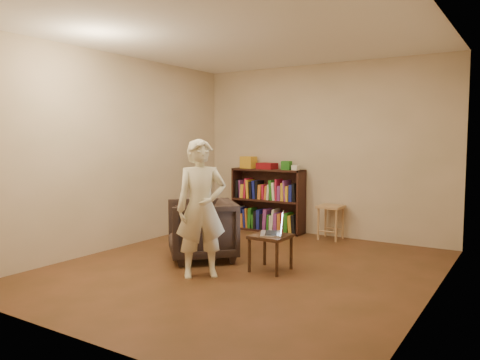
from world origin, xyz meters
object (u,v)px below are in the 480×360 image
Objects in this scene: side_table at (271,241)px; person at (201,208)px; armchair at (202,230)px; bookshelf at (268,204)px; stool at (331,212)px; laptop at (276,229)px.

side_table is 0.88m from person.
bookshelf is at bearing 140.49° from armchair.
bookshelf is 1.09m from stool.
stool is at bearing 155.80° from laptop.
bookshelf is at bearing -175.83° from laptop.
person is at bearing -7.58° from armchair.
laptop reaches higher than side_table.
stool is (1.09, -0.06, -0.03)m from bookshelf.
side_table is (0.96, -0.00, -0.03)m from armchair.
laptop is (0.04, 0.04, 0.13)m from side_table.
person is (-0.48, -2.51, 0.33)m from stool.
bookshelf reaches higher than side_table.
laptop is at bearing 47.98° from armchair.
bookshelf reaches higher than stool.
stool is at bearing 91.39° from side_table.
side_table is (1.13, -1.99, -0.10)m from bookshelf.
bookshelf is 2.29m from side_table.
armchair reaches higher than stool.
side_table is 0.99× the size of laptop.
side_table is at bearing -88.61° from stool.
side_table is at bearing -71.14° from laptop.
person is (0.44, -0.59, 0.37)m from armchair.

